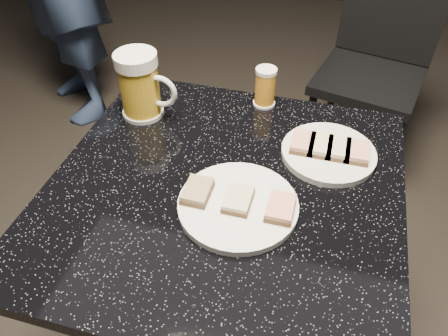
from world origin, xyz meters
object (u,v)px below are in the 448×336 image
Objects in this scene: chair at (376,61)px; plate_small at (328,153)px; table at (224,258)px; beer_tumbler at (265,87)px; plate_large at (238,205)px; beer_mug at (141,85)px.

plate_small is at bearing -98.40° from chair.
table is 0.42m from beer_tumbler.
chair reaches higher than plate_large.
plate_large is 0.26× the size of chair.
table is at bearing 130.20° from plate_large.
plate_small is at bearing 38.44° from table.
plate_large is 1.13× the size of plate_small.
beer_mug is (-0.25, 0.19, 0.32)m from table.
beer_tumbler is (-0.17, 0.16, 0.04)m from plate_small.
plate_large is 0.31× the size of table.
plate_large reaches higher than table.
beer_tumbler is at bearing 93.72° from plate_large.
plate_small is 0.98m from chair.
beer_tumbler is 0.11× the size of chair.
table is (-0.04, 0.05, -0.25)m from plate_large.
beer_tumbler reaches higher than plate_small.
plate_large is 2.34× the size of beer_tumbler.
chair reaches higher than table.
beer_tumbler is (0.02, 0.31, 0.29)m from table.
beer_mug is at bearing 143.15° from table.
plate_large is at bearing -86.28° from beer_tumbler.
chair is (0.14, 0.94, -0.26)m from plate_small.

